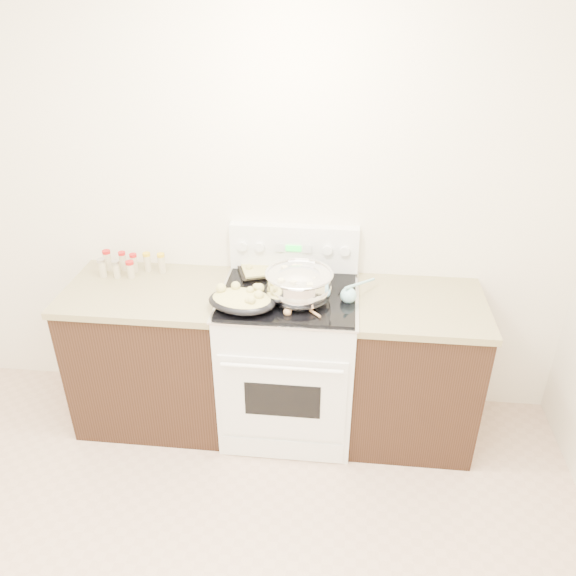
# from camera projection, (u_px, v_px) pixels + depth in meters

# --- Properties ---
(room_shell) EXTENTS (4.10, 3.60, 2.75)m
(room_shell) POSITION_uv_depth(u_px,v_px,m) (111.00, 298.00, 1.56)
(room_shell) COLOR white
(room_shell) RESTS_ON ground
(counter_left) EXTENTS (0.93, 0.67, 0.92)m
(counter_left) POSITION_uv_depth(u_px,v_px,m) (155.00, 353.00, 3.45)
(counter_left) COLOR black
(counter_left) RESTS_ON ground
(counter_right) EXTENTS (0.73, 0.67, 0.92)m
(counter_right) POSITION_uv_depth(u_px,v_px,m) (412.00, 369.00, 3.31)
(counter_right) COLOR black
(counter_right) RESTS_ON ground
(kitchen_range) EXTENTS (0.78, 0.73, 1.22)m
(kitchen_range) POSITION_uv_depth(u_px,v_px,m) (289.00, 358.00, 3.36)
(kitchen_range) COLOR white
(kitchen_range) RESTS_ON ground
(mixing_bowl) EXTENTS (0.48, 0.48, 0.22)m
(mixing_bowl) POSITION_uv_depth(u_px,v_px,m) (299.00, 286.00, 3.03)
(mixing_bowl) COLOR silver
(mixing_bowl) RESTS_ON kitchen_range
(roasting_pan) EXTENTS (0.41, 0.32, 0.12)m
(roasting_pan) POSITION_uv_depth(u_px,v_px,m) (242.00, 300.00, 2.97)
(roasting_pan) COLOR black
(roasting_pan) RESTS_ON kitchen_range
(baking_sheet) EXTENTS (0.50, 0.42, 0.06)m
(baking_sheet) POSITION_uv_depth(u_px,v_px,m) (275.00, 266.00, 3.38)
(baking_sheet) COLOR black
(baking_sheet) RESTS_ON kitchen_range
(wooden_spoon) EXTENTS (0.20, 0.22, 0.04)m
(wooden_spoon) POSITION_uv_depth(u_px,v_px,m) (294.00, 309.00, 2.95)
(wooden_spoon) COLOR tan
(wooden_spoon) RESTS_ON kitchen_range
(blue_ladle) EXTENTS (0.19, 0.26, 0.11)m
(blue_ladle) POSITION_uv_depth(u_px,v_px,m) (350.00, 294.00, 3.04)
(blue_ladle) COLOR #8BC6D0
(blue_ladle) RESTS_ON kitchen_range
(spice_jars) EXTENTS (0.39, 0.15, 0.13)m
(spice_jars) POSITION_uv_depth(u_px,v_px,m) (128.00, 264.00, 3.36)
(spice_jars) COLOR #BFB28C
(spice_jars) RESTS_ON counter_left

